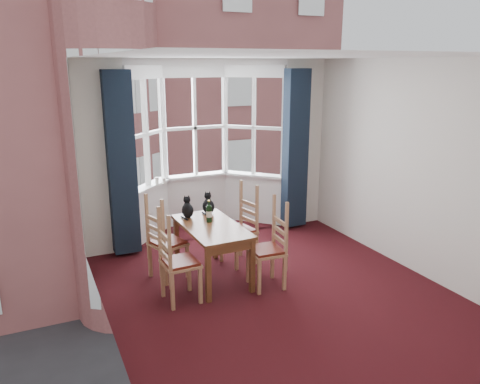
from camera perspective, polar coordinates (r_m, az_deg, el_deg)
floor at (r=5.85m, az=4.92°, el=-12.45°), size 4.50×4.50×0.00m
ceiling at (r=5.17m, az=5.65°, el=16.16°), size 4.50×4.50×0.00m
wall_left at (r=4.70m, az=-16.41°, el=-1.62°), size 0.00×4.50×4.50m
wall_right at (r=6.55m, az=20.65°, el=2.73°), size 0.00×4.50×4.50m
wall_near at (r=3.67m, az=23.14°, el=-7.14°), size 4.00×0.00×4.00m
wall_back_pier_left at (r=6.92m, az=-16.41°, el=3.73°), size 0.70×0.12×2.80m
wall_back_pier_right at (r=8.06m, az=7.51°, el=5.82°), size 0.70×0.12×2.80m
bay_window at (r=7.79m, az=-4.89°, el=5.57°), size 2.76×0.94×2.80m
curtain_left at (r=6.79m, az=-14.23°, el=3.24°), size 0.38×0.22×2.60m
curtain_right at (r=7.80m, az=6.76°, el=5.15°), size 0.38×0.22×2.60m
dining_table at (r=6.03m, az=-3.48°, el=-4.98°), size 0.70×1.28×0.73m
chair_left_near at (r=5.54m, az=-8.17°, el=-8.77°), size 0.42×0.44×0.92m
chair_left_far at (r=6.12m, az=-9.49°, el=-6.41°), size 0.51×0.52×0.92m
chair_right_near at (r=5.90m, az=4.04°, el=-7.09°), size 0.43×0.45×0.92m
chair_right_far at (r=6.58m, az=0.46°, el=-4.62°), size 0.48×0.50×0.92m
cat_left at (r=6.30m, az=-6.41°, el=-2.09°), size 0.19×0.24×0.30m
cat_right at (r=6.44m, az=-3.88°, el=-1.61°), size 0.21×0.25×0.30m
wine_bottle at (r=6.08m, az=-3.79°, el=-2.51°), size 0.08×0.08×0.30m
candle_tall at (r=7.52m, az=-10.10°, el=1.34°), size 0.06×0.06×0.12m
candle_short at (r=7.58m, az=-9.25°, el=1.39°), size 0.06×0.06×0.09m
street at (r=37.83m, az=-20.07°, el=1.16°), size 80.00×80.00×0.00m
tenement_building at (r=18.70m, az=-17.01°, el=11.33°), size 18.40×7.80×15.20m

